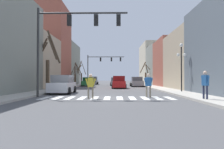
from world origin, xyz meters
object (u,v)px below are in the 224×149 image
(street_tree_left_mid, at_px, (146,74))
(street_tree_right_far, at_px, (80,74))
(car_driving_away_lane, at_px, (63,85))
(street_tree_left_near, at_px, (48,63))
(car_parked_left_far, at_px, (137,82))
(pedestrian_crossing_street, at_px, (148,83))
(car_parked_right_far, at_px, (119,83))
(traffic_signal_near, at_px, (70,31))
(street_tree_right_mid, at_px, (76,75))
(car_parked_right_near, at_px, (88,82))
(traffic_signal_far, at_px, (101,62))
(car_driving_toward_lane, at_px, (116,82))
(pedestrian_near_right_corner, at_px, (205,82))
(car_parked_left_near, at_px, (93,81))
(pedestrian_on_right_sidewalk, at_px, (91,84))
(street_lamp_right_corner, at_px, (181,57))

(street_tree_left_mid, bearing_deg, street_tree_right_far, 169.85)
(car_driving_away_lane, distance_m, street_tree_left_near, 5.55)
(car_parked_left_far, bearing_deg, pedestrian_crossing_street, 176.62)
(car_driving_away_lane, height_order, street_tree_left_mid, street_tree_left_mid)
(car_parked_right_far, distance_m, street_tree_left_near, 10.66)
(traffic_signal_near, bearing_deg, street_tree_right_mid, 99.22)
(street_tree_right_mid, bearing_deg, car_parked_right_near, 17.55)
(car_parked_left_far, relative_size, street_tree_left_mid, 1.03)
(traffic_signal_far, bearing_deg, car_driving_toward_lane, -49.59)
(car_driving_toward_lane, bearing_deg, pedestrian_near_right_corner, -169.80)
(street_tree_right_far, bearing_deg, traffic_signal_near, -82.37)
(pedestrian_near_right_corner, relative_size, street_tree_left_mid, 0.37)
(car_driving_away_lane, relative_size, pedestrian_near_right_corner, 2.51)
(traffic_signal_near, xyz_separation_m, street_tree_left_near, (-4.28, 8.29, -1.83))
(street_tree_left_mid, bearing_deg, car_driving_toward_lane, -164.10)
(traffic_signal_near, relative_size, car_parked_left_far, 1.41)
(car_parked_left_near, bearing_deg, street_tree_left_near, 173.91)
(car_parked_left_near, distance_m, car_parked_left_far, 15.24)
(car_parked_right_far, xyz_separation_m, car_driving_away_lane, (-5.50, -10.57, -0.02))
(traffic_signal_near, relative_size, car_driving_away_lane, 1.58)
(car_parked_left_near, xyz_separation_m, street_tree_right_mid, (-2.16, -10.87, 1.26))
(traffic_signal_far, distance_m, car_parked_left_near, 5.48)
(car_parked_right_near, distance_m, pedestrian_near_right_corner, 28.52)
(traffic_signal_far, height_order, pedestrian_on_right_sidewalk, traffic_signal_far)
(car_parked_left_far, distance_m, pedestrian_near_right_corner, 24.26)
(street_tree_right_far, relative_size, street_tree_left_mid, 1.09)
(street_lamp_right_corner, distance_m, street_tree_right_mid, 22.46)
(car_parked_left_near, xyz_separation_m, car_driving_away_lane, (-0.01, -29.70, -0.04))
(traffic_signal_far, distance_m, car_parked_left_far, 12.20)
(car_parked_right_far, height_order, pedestrian_near_right_corner, pedestrian_near_right_corner)
(street_tree_left_near, xyz_separation_m, street_tree_right_mid, (0.56, 14.62, -1.10))
(car_parked_left_far, bearing_deg, car_parked_right_far, 154.14)
(street_lamp_right_corner, height_order, car_parked_left_near, street_lamp_right_corner)
(car_parked_right_near, bearing_deg, car_parked_left_far, -104.95)
(car_parked_left_near, relative_size, street_tree_right_mid, 1.05)
(street_tree_right_mid, bearing_deg, street_tree_left_near, -92.19)
(car_parked_left_near, bearing_deg, car_parked_right_far, -163.97)
(car_parked_right_far, height_order, pedestrian_crossing_street, pedestrian_crossing_street)
(car_parked_right_near, relative_size, pedestrian_near_right_corner, 2.52)
(car_parked_right_far, xyz_separation_m, car_parked_left_far, (3.21, 6.62, -0.03))
(street_lamp_right_corner, bearing_deg, car_parked_left_far, 99.80)
(pedestrian_on_right_sidewalk, xyz_separation_m, street_tree_left_mid, (8.09, 30.02, 1.26))
(car_parked_right_far, xyz_separation_m, pedestrian_near_right_corner, (5.00, -17.57, 0.36))
(car_parked_right_near, distance_m, car_driving_away_lane, 19.52)
(street_tree_left_near, height_order, street_tree_right_far, street_tree_left_near)
(traffic_signal_far, distance_m, car_parked_right_near, 8.39)
(street_lamp_right_corner, xyz_separation_m, car_parked_right_near, (-11.49, 18.47, -2.72))
(traffic_signal_near, height_order, street_tree_left_near, street_tree_left_near)
(car_parked_left_far, height_order, street_tree_right_mid, street_tree_right_mid)
(pedestrian_on_right_sidewalk, distance_m, pedestrian_crossing_street, 4.39)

